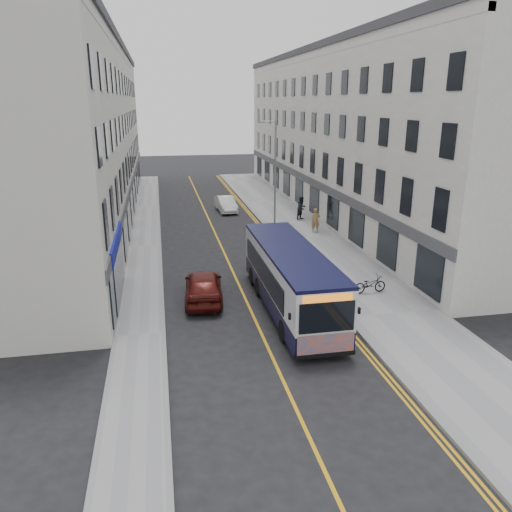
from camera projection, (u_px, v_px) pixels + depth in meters
name	position (u px, v px, depth m)	size (l,w,h in m)	color
ground	(253.00, 315.00, 22.47)	(140.00, 140.00, 0.00)	black
pavement_east	(309.00, 238.00, 34.84)	(4.50, 64.00, 0.12)	gray
pavement_west	(144.00, 247.00, 32.78)	(2.00, 64.00, 0.12)	gray
kerb_east	(278.00, 240.00, 34.43)	(0.18, 64.00, 0.13)	slate
kerb_west	(160.00, 246.00, 32.96)	(0.18, 64.00, 0.13)	slate
road_centre_line	(220.00, 244.00, 33.71)	(0.12, 64.00, 0.01)	orange
road_dbl_yellow_inner	(271.00, 241.00, 34.36)	(0.10, 64.00, 0.01)	orange
road_dbl_yellow_outer	(274.00, 241.00, 34.40)	(0.10, 64.00, 0.01)	orange
terrace_east	(340.00, 135.00, 42.31)	(6.00, 46.00, 13.00)	white
terrace_west	(88.00, 138.00, 38.56)	(6.00, 46.00, 13.00)	silver
streetlamp	(274.00, 173.00, 35.05)	(1.32, 0.18, 8.00)	gray
city_bus	(290.00, 277.00, 22.57)	(2.37, 10.14, 2.94)	black
bicycle	(370.00, 284.00, 24.68)	(0.59, 1.69, 0.89)	black
pedestrian_near	(316.00, 220.00, 36.02)	(0.63, 0.41, 1.72)	olive
pedestrian_far	(302.00, 208.00, 39.88)	(0.90, 0.70, 1.85)	black
car_white	(226.00, 204.00, 43.34)	(1.37, 3.93, 1.30)	white
car_maroon	(204.00, 286.00, 23.97)	(1.77, 4.40, 1.50)	#4C110C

